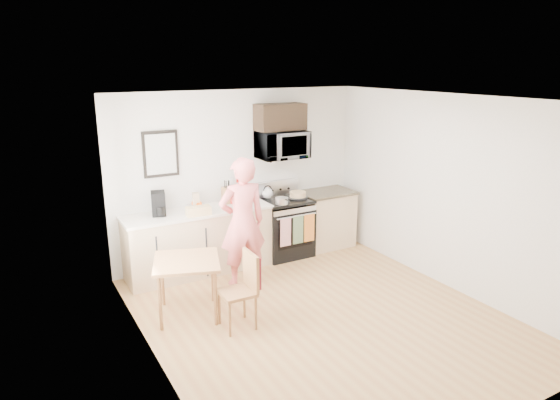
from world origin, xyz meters
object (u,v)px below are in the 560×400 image
person (242,222)px  cake (298,195)px  range (285,229)px  dining_table (187,267)px  chair (247,279)px  microwave (282,145)px

person → cake: size_ratio=5.82×
range → dining_table: 2.32m
chair → person: bearing=68.6°
cake → person: bearing=-154.0°
microwave → dining_table: microwave is taller
dining_table → chair: bearing=-47.4°
range → person: person is taller
microwave → person: bearing=-143.9°
microwave → dining_table: bearing=-148.4°
microwave → cake: size_ratio=2.47×
person → range: bearing=-143.0°
microwave → cake: microwave is taller
microwave → chair: 2.63m
range → microwave: (-0.00, 0.10, 1.32)m
range → person: (-1.05, -0.66, 0.46)m
person → microwave: bearing=-139.1°
microwave → person: microwave is taller
cake → chair: bearing=-135.7°
chair → microwave: bearing=52.2°
range → person: size_ratio=0.65×
dining_table → chair: chair is taller
range → chair: 2.27m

